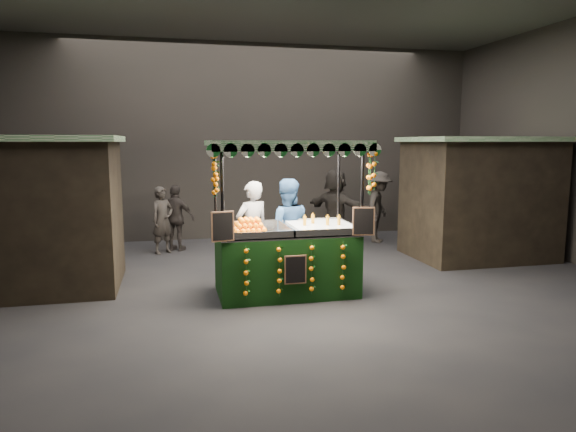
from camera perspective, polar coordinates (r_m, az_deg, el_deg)
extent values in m
plane|color=black|center=(8.94, 1.12, -8.00)|extent=(12.00, 12.00, 0.00)
cube|color=black|center=(13.49, -4.10, 8.20)|extent=(12.00, 0.10, 5.00)
cube|color=black|center=(3.94, 19.46, 7.80)|extent=(12.00, 0.10, 5.00)
cube|color=black|center=(9.69, -26.61, -0.06)|extent=(2.80, 2.00, 2.50)
cube|color=#13581B|center=(9.61, -27.11, 7.64)|extent=(3.00, 2.20, 0.10)
cube|color=black|center=(11.85, 20.36, 1.66)|extent=(2.80, 2.00, 2.50)
cube|color=#13581B|center=(11.78, 20.68, 7.95)|extent=(3.00, 2.20, 0.10)
cube|color=black|center=(8.54, -0.22, -5.26)|extent=(2.23, 1.22, 1.02)
cube|color=#B3B5BA|center=(8.43, -0.22, -1.77)|extent=(2.23, 1.22, 0.04)
cylinder|color=black|center=(7.66, -7.21, -1.45)|extent=(0.05, 0.05, 2.44)
cylinder|color=black|center=(8.17, 8.14, -0.87)|extent=(0.05, 0.05, 2.44)
cylinder|color=black|center=(8.80, -7.98, -0.22)|extent=(0.05, 0.05, 2.44)
cylinder|color=black|center=(9.24, 5.56, 0.23)|extent=(0.05, 0.05, 2.44)
cube|color=#13581B|center=(8.30, -0.23, 8.09)|extent=(2.49, 1.47, 0.08)
cube|color=silver|center=(8.57, 3.75, -1.20)|extent=(1.00, 1.10, 0.08)
cube|color=black|center=(7.59, -7.25, -1.15)|extent=(0.34, 0.10, 0.45)
cube|color=black|center=(8.11, 8.37, -0.58)|extent=(0.34, 0.10, 0.45)
cube|color=black|center=(7.91, 0.83, -5.97)|extent=(0.35, 0.03, 0.45)
imported|color=gray|center=(9.26, -3.98, -1.71)|extent=(0.78, 0.66, 1.81)
imported|color=navy|center=(9.26, -0.17, -1.56)|extent=(1.00, 0.84, 1.85)
imported|color=#2C2824|center=(11.88, -13.72, -0.45)|extent=(0.66, 0.61, 1.51)
imported|color=#2C2624|center=(12.05, 14.51, -0.06)|extent=(0.98, 0.89, 1.64)
imported|color=#292421|center=(12.11, -12.27, -0.21)|extent=(0.96, 0.76, 1.53)
imported|color=#2A2622|center=(13.04, 10.03, 1.00)|extent=(1.20, 1.32, 1.78)
imported|color=black|center=(11.81, -24.59, -0.49)|extent=(1.00, 0.89, 1.73)
imported|color=black|center=(12.17, 5.28, 0.82)|extent=(1.46, 1.74, 1.88)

